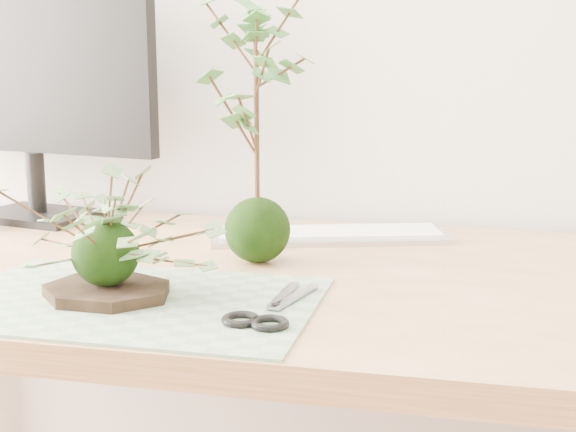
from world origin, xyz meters
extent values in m
cube|color=#DDAE78|center=(-0.09, 1.23, 0.72)|extent=(1.60, 0.70, 0.04)
cube|color=gray|center=(-0.18, 1.04, 0.74)|extent=(0.46, 0.31, 0.00)
cylinder|color=black|center=(-0.21, 1.04, 0.75)|extent=(0.17, 0.17, 0.01)
sphere|color=black|center=(-0.21, 1.04, 0.80)|extent=(0.09, 0.09, 0.09)
sphere|color=black|center=(-0.08, 1.27, 0.79)|extent=(0.10, 0.10, 0.10)
cylinder|color=#422815|center=(-0.08, 1.27, 0.93)|extent=(0.01, 0.01, 0.24)
cube|color=#ACACB6|center=(0.00, 1.44, 0.74)|extent=(0.41, 0.23, 0.01)
cube|color=white|center=(0.00, 1.44, 0.75)|extent=(0.38, 0.20, 0.01)
cube|color=black|center=(-0.56, 1.48, 0.75)|extent=(0.23, 0.19, 0.01)
cylinder|color=black|center=(-0.56, 1.48, 0.81)|extent=(0.03, 0.03, 0.11)
cube|color=black|center=(-0.56, 1.49, 1.03)|extent=(0.51, 0.12, 0.33)
cube|color=gray|center=(0.00, 1.09, 0.75)|extent=(0.02, 0.11, 0.00)
cube|color=gray|center=(0.01, 1.09, 0.75)|extent=(0.04, 0.11, 0.00)
torus|color=black|center=(-0.01, 0.98, 0.75)|extent=(0.05, 0.05, 0.01)
torus|color=black|center=(0.02, 0.98, 0.75)|extent=(0.05, 0.05, 0.01)
camera|label=1|loc=(0.23, 0.14, 1.05)|focal=50.00mm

